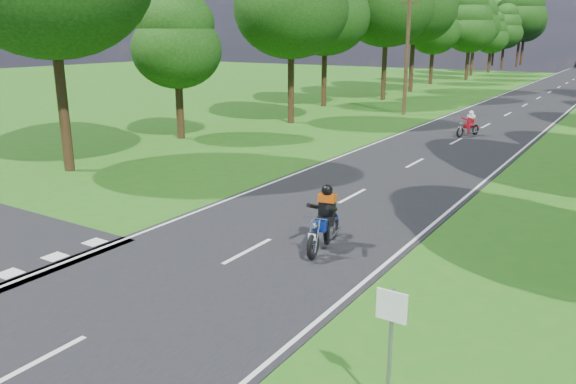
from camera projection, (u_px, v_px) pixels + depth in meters
The scene contains 7 objects.
ground at pixel (195, 280), 12.69m from camera, with size 160.00×160.00×0.00m, color #226216.
main_road at pixel (550, 92), 53.21m from camera, with size 7.00×140.00×0.02m, color black.
road_markings at pixel (545, 94), 51.76m from camera, with size 7.40×140.00×0.01m.
telegraph_pole at pixel (407, 54), 37.39m from camera, with size 1.20×0.26×8.00m.
road_sign at pixel (391, 332), 7.84m from camera, with size 0.45×0.07×2.00m.
rider_near_blue at pixel (324, 217), 14.31m from camera, with size 0.66×1.98×1.65m, color navy, non-canonical shape.
rider_far_red at pixel (468, 123), 30.17m from camera, with size 0.55×1.65×1.37m, color #A30C1B, non-canonical shape.
Camera 1 is at (8.07, -8.69, 5.36)m, focal length 35.00 mm.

